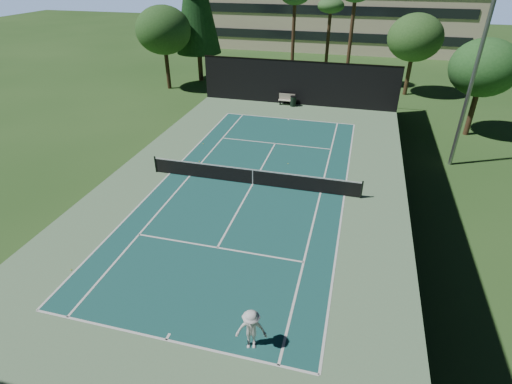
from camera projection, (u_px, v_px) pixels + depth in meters
ground at (253, 184)px, 24.23m from camera, size 160.00×160.00×0.00m
apron_slab at (253, 184)px, 24.22m from camera, size 18.00×32.00×0.01m
court_surface at (253, 184)px, 24.22m from camera, size 10.97×23.77×0.01m
court_lines at (253, 184)px, 24.22m from camera, size 11.07×23.87×0.01m
tennis_net at (253, 176)px, 23.94m from camera, size 12.90×0.10×1.10m
fence at (253, 154)px, 23.27m from camera, size 18.04×32.05×4.03m
player at (251, 330)px, 13.65m from camera, size 1.21×0.86×1.69m
tennis_ball_a at (71, 270)px, 17.50m from camera, size 0.06×0.06×0.06m
tennis_ball_b at (199, 161)px, 26.89m from camera, size 0.08×0.08×0.08m
tennis_ball_c at (288, 164)px, 26.59m from camera, size 0.07×0.07×0.07m
tennis_ball_d at (203, 144)px, 29.45m from camera, size 0.07×0.07×0.07m
park_bench at (287, 99)px, 37.25m from camera, size 1.50×0.45×1.02m
trash_bin at (293, 101)px, 36.90m from camera, size 0.56×0.56×0.95m
palm_a at (295, 1)px, 40.59m from camera, size 2.80×2.80×9.32m
palm_b at (331, 9)px, 41.91m from camera, size 2.80×2.80×8.42m
decid_tree_a at (415, 38)px, 37.68m from camera, size 5.12×5.12×7.62m
decid_tree_b at (484, 68)px, 28.62m from camera, size 4.80×4.80×7.14m
decid_tree_c at (163, 30)px, 39.43m from camera, size 5.44×5.44×8.09m
campus_building at (332, 18)px, 60.52m from camera, size 40.50×12.50×8.30m
light_pole at (476, 65)px, 23.35m from camera, size 0.90×0.25×12.22m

